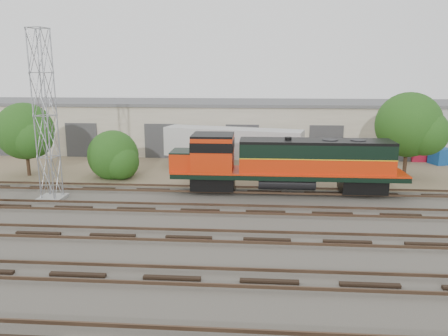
{
  "coord_description": "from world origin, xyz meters",
  "views": [
    {
      "loc": [
        3.4,
        -23.87,
        8.41
      ],
      "look_at": [
        1.29,
        4.0,
        2.2
      ],
      "focal_mm": 35.0,
      "sensor_mm": 36.0,
      "label": 1
    }
  ],
  "objects": [
    {
      "name": "ground",
      "position": [
        0.0,
        0.0,
        0.0
      ],
      "size": [
        140.0,
        140.0,
        0.0
      ],
      "primitive_type": "plane",
      "color": "#47423A",
      "rests_on": "ground"
    },
    {
      "name": "dirt_strip",
      "position": [
        0.0,
        15.0,
        0.01
      ],
      "size": [
        80.0,
        16.0,
        0.02
      ],
      "primitive_type": "cube",
      "color": "#726047",
      "rests_on": "ground"
    },
    {
      "name": "tracks",
      "position": [
        0.0,
        -3.0,
        0.08
      ],
      "size": [
        80.0,
        20.4,
        0.28
      ],
      "color": "black",
      "rests_on": "ground"
    },
    {
      "name": "warehouse",
      "position": [
        0.04,
        22.98,
        2.65
      ],
      "size": [
        58.4,
        10.4,
        5.3
      ],
      "color": "beige",
      "rests_on": "ground"
    },
    {
      "name": "locomotive",
      "position": [
        5.27,
        6.0,
        2.24
      ],
      "size": [
        16.13,
        2.83,
        3.88
      ],
      "color": "black",
      "rests_on": "tracks"
    },
    {
      "name": "signal_tower",
      "position": [
        -10.24,
        3.37,
        5.37
      ],
      "size": [
        1.63,
        1.63,
        11.04
      ],
      "rotation": [
        0.0,
        0.0,
        -0.18
      ],
      "color": "gray",
      "rests_on": "ground"
    },
    {
      "name": "semi_trailer",
      "position": [
        1.62,
        12.93,
        2.3
      ],
      "size": [
        12.11,
        5.17,
        3.66
      ],
      "rotation": [
        0.0,
        0.0,
        -0.24
      ],
      "color": "silver",
      "rests_on": "ground"
    },
    {
      "name": "dumpster_blue",
      "position": [
        20.34,
        16.98,
        0.75
      ],
      "size": [
        2.0,
        1.93,
        1.5
      ],
      "primitive_type": "cube",
      "rotation": [
        0.0,
        0.0,
        0.33
      ],
      "color": "navy",
      "rests_on": "ground"
    },
    {
      "name": "dumpster_red",
      "position": [
        18.8,
        18.39,
        0.7
      ],
      "size": [
        1.52,
        1.42,
        1.4
      ],
      "primitive_type": "cube",
      "rotation": [
        0.0,
        0.0,
        0.01
      ],
      "color": "maroon",
      "rests_on": "ground"
    },
    {
      "name": "tree_west",
      "position": [
        -15.04,
        9.62,
        3.58
      ],
      "size": [
        4.8,
        4.57,
        5.98
      ],
      "color": "#382619",
      "rests_on": "ground"
    },
    {
      "name": "tree_mid",
      "position": [
        -7.91,
        9.68,
        1.68
      ],
      "size": [
        4.26,
        4.06,
        4.06
      ],
      "color": "#382619",
      "rests_on": "ground"
    },
    {
      "name": "tree_east",
      "position": [
        15.52,
        11.03,
        4.19
      ],
      "size": [
        5.34,
        5.08,
        6.86
      ],
      "color": "#382619",
      "rests_on": "ground"
    }
  ]
}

